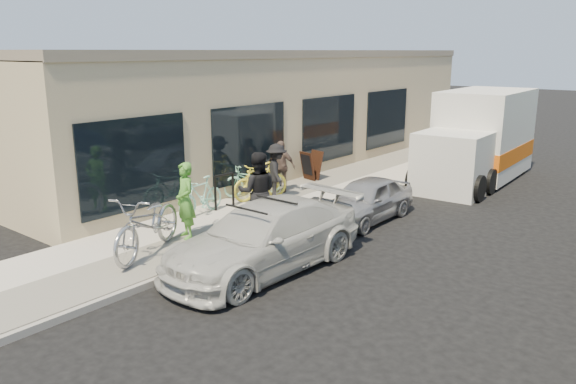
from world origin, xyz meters
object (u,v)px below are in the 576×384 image
Objects in this scene: cruiser_bike_a at (201,196)px; bystander_b at (281,166)px; sandwich_board at (311,165)px; cruiser_bike_b at (253,179)px; tandem_bike at (148,223)px; woman_rider at (185,201)px; bike_rack at (224,187)px; bystander_a at (277,172)px; sedan_silver at (366,200)px; moving_truck at (479,141)px; cruiser_bike_c at (261,181)px; man_standing at (257,192)px; sedan_white at (264,238)px.

bystander_b reaches higher than cruiser_bike_a.
sandwich_board is 0.51× the size of cruiser_bike_b.
tandem_bike is 1.46× the size of woman_rider.
bystander_a reaches higher than bike_rack.
bike_rack is 0.60× the size of bystander_a.
sedan_silver is 6.45m from moving_truck.
cruiser_bike_c is at bearing -170.80° from sedan_silver.
woman_rider is (-0.21, 1.17, 0.20)m from tandem_bike.
bystander_b is (-1.98, 3.20, -0.16)m from man_standing.
bystander_a is at bearing 130.66° from sedan_white.
moving_truck is 7.79m from cruiser_bike_c.
bike_rack is 1.66m from bystander_a.
cruiser_bike_c is at bearing -68.48° from sandwich_board.
cruiser_bike_b is at bearing -127.04° from bystander_b.
cruiser_bike_c is at bearing 80.67° from bystander_a.
sandwich_board is at bearing 121.97° from woman_rider.
tandem_bike reaches higher than sedan_silver.
bike_rack is 1.02× the size of sandwich_board.
bystander_b is at bearing 123.63° from woman_rider.
cruiser_bike_b is at bearing 102.77° from bike_rack.
sandwich_board is (-0.27, 4.17, -0.10)m from bike_rack.
bystander_b is (-1.30, 5.76, 0.10)m from tandem_bike.
sandwich_board is at bearing 123.09° from sedan_white.
woman_rider is at bearing -58.41° from cruiser_bike_a.
man_standing is at bearing 162.18° from bystander_a.
man_standing reaches higher than bike_rack.
sedan_white reaches higher than cruiser_bike_a.
cruiser_bike_a reaches higher than sedan_silver.
sedan_silver is at bearing 31.27° from cruiser_bike_b.
bystander_a is (-1.47, 2.41, -0.14)m from man_standing.
cruiser_bike_a is (-1.32, 2.62, -0.17)m from tandem_bike.
sedan_white is 1.44× the size of sedan_silver.
sedan_silver is at bearing 82.09° from woman_rider.
bystander_b is at bearing 79.08° from tandem_bike.
sedan_white is 2.94× the size of bystander_a.
tandem_bike is at bearing -64.98° from sandwich_board.
sedan_white is 4.83m from bystander_a.
cruiser_bike_a is at bearing -94.07° from bike_rack.
moving_truck is at bearing 85.41° from cruiser_bike_b.
cruiser_bike_a is 2.28m from cruiser_bike_b.
tandem_bike is 5.03m from bystander_a.
tandem_bike reaches higher than bike_rack.
tandem_bike is 1.38× the size of cruiser_bike_b.
sandwich_board is 7.41m from sedan_white.
man_standing is at bearing 77.47° from woman_rider.
cruiser_bike_b is (-2.28, 2.33, -0.45)m from man_standing.
sandwich_board is 6.54m from woman_rider.
moving_truck reaches higher than tandem_bike.
bystander_a is (-0.79, 4.97, 0.13)m from tandem_bike.
tandem_bike is at bearing -111.21° from sedan_silver.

